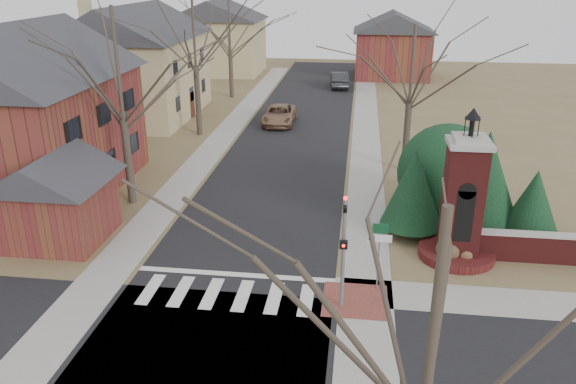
# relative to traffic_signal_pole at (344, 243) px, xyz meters

# --- Properties ---
(ground) EXTENTS (120.00, 120.00, 0.00)m
(ground) POSITION_rel_traffic_signal_pole_xyz_m (-4.30, -0.57, -2.59)
(ground) COLOR brown
(ground) RESTS_ON ground
(main_street) EXTENTS (8.00, 70.00, 0.01)m
(main_street) POSITION_rel_traffic_signal_pole_xyz_m (-4.30, 21.43, -2.58)
(main_street) COLOR black
(main_street) RESTS_ON ground
(cross_street) EXTENTS (120.00, 8.00, 0.01)m
(cross_street) POSITION_rel_traffic_signal_pole_xyz_m (-4.30, -3.57, -2.58)
(cross_street) COLOR black
(cross_street) RESTS_ON ground
(crosswalk_zone) EXTENTS (8.00, 2.20, 0.02)m
(crosswalk_zone) POSITION_rel_traffic_signal_pole_xyz_m (-4.30, 0.23, -2.58)
(crosswalk_zone) COLOR silver
(crosswalk_zone) RESTS_ON ground
(stop_bar) EXTENTS (8.00, 0.35, 0.02)m
(stop_bar) POSITION_rel_traffic_signal_pole_xyz_m (-4.30, 1.73, -2.58)
(stop_bar) COLOR silver
(stop_bar) RESTS_ON ground
(sidewalk_right_main) EXTENTS (2.00, 60.00, 0.02)m
(sidewalk_right_main) POSITION_rel_traffic_signal_pole_xyz_m (0.90, 21.43, -2.58)
(sidewalk_right_main) COLOR gray
(sidewalk_right_main) RESTS_ON ground
(sidewalk_left) EXTENTS (2.00, 60.00, 0.02)m
(sidewalk_left) POSITION_rel_traffic_signal_pole_xyz_m (-9.50, 21.43, -2.58)
(sidewalk_left) COLOR gray
(sidewalk_left) RESTS_ON ground
(curb_apron) EXTENTS (2.40, 2.40, 0.02)m
(curb_apron) POSITION_rel_traffic_signal_pole_xyz_m (0.50, 0.43, -2.57)
(curb_apron) COLOR brown
(curb_apron) RESTS_ON ground
(traffic_signal_pole) EXTENTS (0.28, 0.41, 4.50)m
(traffic_signal_pole) POSITION_rel_traffic_signal_pole_xyz_m (0.00, 0.00, 0.00)
(traffic_signal_pole) COLOR slate
(traffic_signal_pole) RESTS_ON ground
(sign_post) EXTENTS (0.90, 0.07, 2.75)m
(sign_post) POSITION_rel_traffic_signal_pole_xyz_m (1.29, 1.41, -0.64)
(sign_post) COLOR slate
(sign_post) RESTS_ON ground
(brick_gate_monument) EXTENTS (3.20, 3.20, 6.47)m
(brick_gate_monument) POSITION_rel_traffic_signal_pole_xyz_m (4.70, 4.42, -0.42)
(brick_gate_monument) COLOR #5B1B1A
(brick_gate_monument) RESTS_ON ground
(brick_garden_wall) EXTENTS (7.50, 0.50, 1.30)m
(brick_garden_wall) POSITION_rel_traffic_signal_pole_xyz_m (9.20, 4.43, -1.93)
(brick_garden_wall) COLOR #5B1B1A
(brick_garden_wall) RESTS_ON ground
(house_brick_left) EXTENTS (9.80, 11.80, 9.42)m
(house_brick_left) POSITION_rel_traffic_signal_pole_xyz_m (-17.31, 9.42, 2.07)
(house_brick_left) COLOR brown
(house_brick_left) RESTS_ON ground
(house_stucco_left) EXTENTS (9.80, 12.80, 9.28)m
(house_stucco_left) POSITION_rel_traffic_signal_pole_xyz_m (-17.80, 26.42, 2.01)
(house_stucco_left) COLOR tan
(house_stucco_left) RESTS_ON ground
(garage_left) EXTENTS (4.80, 4.80, 4.29)m
(garage_left) POSITION_rel_traffic_signal_pole_xyz_m (-12.82, 3.92, -0.35)
(garage_left) COLOR brown
(garage_left) RESTS_ON ground
(house_distant_left) EXTENTS (10.80, 8.80, 8.53)m
(house_distant_left) POSITION_rel_traffic_signal_pole_xyz_m (-16.31, 47.42, 1.66)
(house_distant_left) COLOR tan
(house_distant_left) RESTS_ON ground
(house_distant_right) EXTENTS (8.80, 8.80, 7.30)m
(house_distant_right) POSITION_rel_traffic_signal_pole_xyz_m (3.69, 47.42, 1.06)
(house_distant_right) COLOR brown
(house_distant_right) RESTS_ON ground
(evergreen_near) EXTENTS (2.80, 2.80, 4.10)m
(evergreen_near) POSITION_rel_traffic_signal_pole_xyz_m (2.90, 6.43, -0.29)
(evergreen_near) COLOR #473D33
(evergreen_near) RESTS_ON ground
(evergreen_mid) EXTENTS (3.40, 3.40, 4.70)m
(evergreen_mid) POSITION_rel_traffic_signal_pole_xyz_m (6.20, 7.63, 0.01)
(evergreen_mid) COLOR #473D33
(evergreen_mid) RESTS_ON ground
(evergreen_far) EXTENTS (2.40, 2.40, 3.30)m
(evergreen_far) POSITION_rel_traffic_signal_pole_xyz_m (8.20, 6.63, -0.69)
(evergreen_far) COLOR #473D33
(evergreen_far) RESTS_ON ground
(evergreen_mass) EXTENTS (4.80, 4.80, 4.80)m
(evergreen_mass) POSITION_rel_traffic_signal_pole_xyz_m (4.70, 8.93, -0.19)
(evergreen_mass) COLOR black
(evergreen_mass) RESTS_ON ground
(bare_tree_0) EXTENTS (8.05, 8.05, 11.15)m
(bare_tree_0) POSITION_rel_traffic_signal_pole_xyz_m (-11.30, 8.43, 5.11)
(bare_tree_0) COLOR #473D33
(bare_tree_0) RESTS_ON ground
(bare_tree_1) EXTENTS (8.40, 8.40, 11.64)m
(bare_tree_1) POSITION_rel_traffic_signal_pole_xyz_m (-11.30, 21.43, 5.44)
(bare_tree_1) COLOR #473D33
(bare_tree_1) RESTS_ON ground
(bare_tree_2) EXTENTS (7.35, 7.35, 10.19)m
(bare_tree_2) POSITION_rel_traffic_signal_pole_xyz_m (-11.80, 34.43, 4.44)
(bare_tree_2) COLOR #473D33
(bare_tree_2) RESTS_ON ground
(bare_tree_3) EXTENTS (7.00, 7.00, 9.70)m
(bare_tree_3) POSITION_rel_traffic_signal_pole_xyz_m (3.20, 15.43, 4.10)
(bare_tree_3) COLOR #473D33
(bare_tree_3) RESTS_ON ground
(bare_tree_4) EXTENTS (6.65, 6.65, 9.21)m
(bare_tree_4) POSITION_rel_traffic_signal_pole_xyz_m (1.70, -9.57, 3.77)
(bare_tree_4) COLOR #473D33
(bare_tree_4) RESTS_ON ground
(pickup_truck) EXTENTS (2.44, 5.15, 1.42)m
(pickup_truck) POSITION_rel_traffic_signal_pole_xyz_m (-5.90, 25.25, -1.88)
(pickup_truck) COLOR #8E694D
(pickup_truck) RESTS_ON ground
(distant_car) EXTENTS (2.17, 5.02, 1.61)m
(distant_car) POSITION_rel_traffic_signal_pole_xyz_m (-1.85, 40.36, -1.78)
(distant_car) COLOR #2C2E32
(distant_car) RESTS_ON ground
(dry_shrub_left) EXTENTS (1.05, 1.05, 1.05)m
(dry_shrub_left) POSITION_rel_traffic_signal_pole_xyz_m (4.30, 4.03, -2.06)
(dry_shrub_left) COLOR brown
(dry_shrub_left) RESTS_ON ground
(dry_shrub_right) EXTENTS (0.85, 0.85, 0.85)m
(dry_shrub_right) POSITION_rel_traffic_signal_pole_xyz_m (5.00, 4.03, -2.16)
(dry_shrub_right) COLOR brown
(dry_shrub_right) RESTS_ON ground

